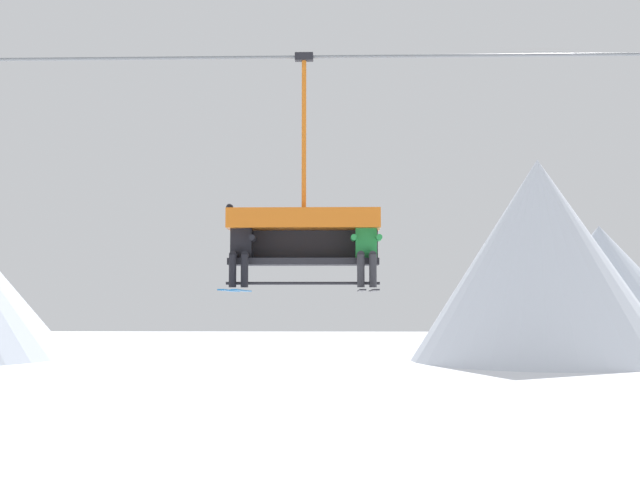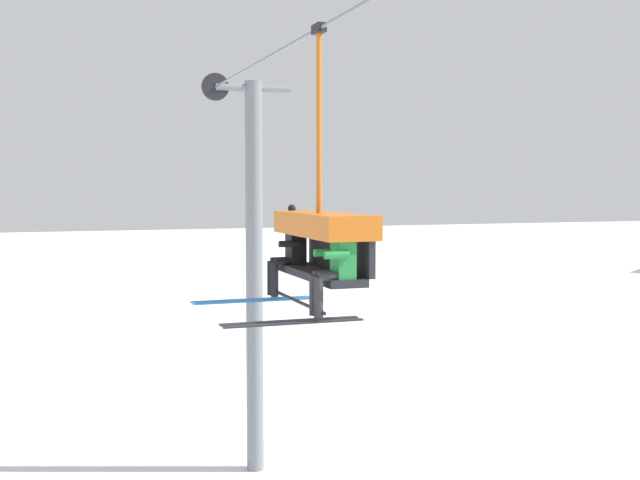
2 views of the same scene
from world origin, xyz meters
TOP-DOWN VIEW (x-y plane):
  - mountain_peak_central at (14.00, 45.51)m, footprint 18.73×18.73m
  - mountain_peak_east at (21.32, 54.79)m, footprint 18.29×18.29m
  - lift_cable at (1.75, -0.80)m, footprint 20.23×0.05m
  - chairlift_chair at (-0.89, -0.73)m, footprint 2.31×0.74m
  - skier_black at (-1.84, -0.94)m, footprint 0.48×1.70m
  - skier_green at (0.05, -0.95)m, footprint 0.46×1.70m

SIDE VIEW (x-z plane):
  - skier_green at x=0.05m, z-range 4.52..5.75m
  - skier_black at x=-1.84m, z-range 4.48..5.82m
  - mountain_peak_east at x=21.32m, z-range 0.00..10.61m
  - chairlift_chair at x=-0.89m, z-range 3.66..7.24m
  - mountain_peak_central at x=14.00m, z-range 0.00..14.64m
  - lift_cable at x=1.75m, z-range 8.05..8.10m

